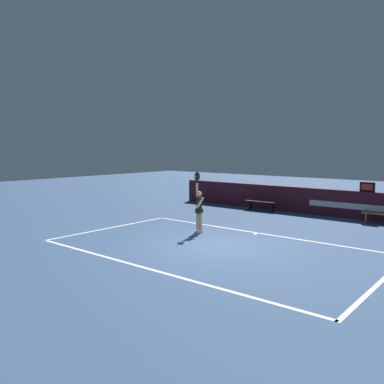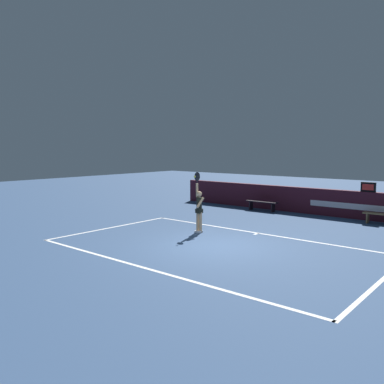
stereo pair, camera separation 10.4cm
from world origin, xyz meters
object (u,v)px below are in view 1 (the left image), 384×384
tennis_player (199,208)px  courtside_bench_far (382,216)px  tennis_ball (195,177)px  speed_display (367,187)px  courtside_bench_near (261,203)px

tennis_player → courtside_bench_far: (4.84, 6.12, -0.58)m
tennis_player → tennis_ball: tennis_player is taller
courtside_bench_far → tennis_ball: bearing=-127.0°
tennis_ball → courtside_bench_far: tennis_ball is taller
speed_display → tennis_player: bearing=-120.9°
tennis_ball → courtside_bench_far: 8.21m
tennis_ball → speed_display: bearing=60.3°
tennis_player → courtside_bench_far: bearing=51.7°
tennis_ball → courtside_bench_far: size_ratio=0.04×
courtside_bench_far → speed_display: bearing=141.7°
tennis_player → speed_display: bearing=59.1°
speed_display → courtside_bench_near: bearing=-171.3°
speed_display → tennis_player: tennis_player is taller
speed_display → tennis_ball: 8.13m
speed_display → tennis_ball: (-4.01, -7.04, 0.65)m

